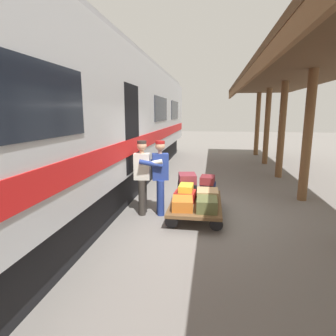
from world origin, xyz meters
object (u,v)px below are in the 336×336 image
Objects in this scene: porter_in_overalls at (159,175)px; porter_by_door at (143,175)px; suitcase_maroon_trunk at (207,180)px; suitcase_navy_fabric at (208,189)px; train_car at (72,124)px; suitcase_olive_duffel at (207,204)px; luggage_cart at (196,203)px; suitcase_tan_vintage at (207,196)px; suitcase_orange_carryall at (182,204)px; suitcase_burgundy_valise at (187,178)px; suitcase_yellow_case at (186,188)px; suitcase_red_plastic at (185,196)px; suitcase_black_hardshell at (187,188)px.

porter_in_overalls is 1.00× the size of porter_by_door.
suitcase_navy_fabric is at bearing -115.08° from suitcase_maroon_trunk.
train_car is 34.38× the size of suitcase_olive_duffel.
luggage_cart is 3.69× the size of suitcase_tan_vintage.
suitcase_orange_carryall is 1.17m from suitcase_burgundy_valise.
suitcase_maroon_trunk is at bearing -114.73° from luggage_cart.
suitcase_navy_fabric is at bearing -133.23° from suitcase_yellow_case.
porter_by_door reaches higher than suitcase_olive_duffel.
suitcase_orange_carryall is at bearing 65.25° from luggage_cart.
suitcase_orange_carryall is (-2.76, 0.76, -1.61)m from train_car.
suitcase_tan_vintage is 1.13× the size of suitcase_red_plastic.
suitcase_navy_fabric reaches higher than suitcase_olive_duffel.
suitcase_black_hardshell is 0.90× the size of suitcase_olive_duffel.
suitcase_yellow_case is at bearing -174.90° from porter_in_overalls.
porter_by_door is at bearing 32.30° from suitcase_black_hardshell.
suitcase_red_plastic is 0.76m from porter_in_overalls.
suitcase_navy_fabric is 0.84× the size of suitcase_burgundy_valise.
suitcase_maroon_trunk is at bearing -158.47° from porter_by_door.
suitcase_burgundy_valise is at bearing -48.87° from suitcase_tan_vintage.
suitcase_maroon_trunk reaches higher than suitcase_tan_vintage.
suitcase_tan_vintage is at bearing 131.13° from suitcase_burgundy_valise.
suitcase_burgundy_valise reaches higher than suitcase_orange_carryall.
suitcase_red_plastic is (0.00, -0.55, 0.00)m from suitcase_orange_carryall.
luggage_cart is 4.43× the size of suitcase_maroon_trunk.
suitcase_navy_fabric is 0.73m from suitcase_yellow_case.
suitcase_navy_fabric is (-0.51, 0.00, 0.00)m from suitcase_black_hardshell.
suitcase_yellow_case is 1.02m from porter_by_door.
suitcase_burgundy_valise is at bearing -89.82° from suitcase_orange_carryall.
luggage_cart is at bearing 172.73° from suitcase_yellow_case.
porter_in_overalls is at bearing -25.66° from suitcase_olive_duffel.
suitcase_black_hardshell is (0.51, -0.55, 0.00)m from suitcase_tan_vintage.
suitcase_olive_duffel is 0.75m from suitcase_red_plastic.
suitcase_tan_vintage is 0.55m from suitcase_navy_fabric.
suitcase_red_plastic is (0.51, -0.55, -0.01)m from suitcase_olive_duffel.
suitcase_olive_duffel is at bearing 180.00° from suitcase_orange_carryall.
suitcase_orange_carryall is 1.19× the size of suitcase_red_plastic.
suitcase_navy_fabric is at bearing -114.75° from luggage_cart.
luggage_cart is at bearing -65.25° from suitcase_olive_duffel.
train_car is 2.46m from porter_in_overalls.
suitcase_yellow_case is 0.67m from porter_in_overalls.
train_car reaches higher than suitcase_navy_fabric.
train_car is at bearing 7.74° from suitcase_burgundy_valise.
suitcase_tan_vintage reaches higher than luggage_cart.
luggage_cart is 1.06m from porter_in_overalls.
train_car is 3.08m from suitcase_burgundy_valise.
porter_by_door is (1.45, 0.57, 0.20)m from suitcase_maroon_trunk.
suitcase_maroon_trunk is at bearing -114.74° from suitcase_orange_carryall.
suitcase_olive_duffel is (-0.51, 0.00, 0.01)m from suitcase_orange_carryall.
porter_by_door reaches higher than suitcase_yellow_case.
suitcase_navy_fabric is (-0.25, -0.55, 0.20)m from luggage_cart.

